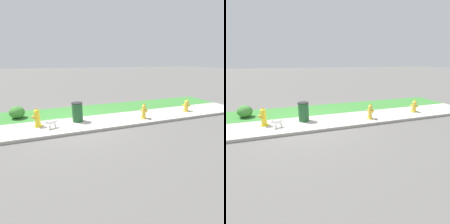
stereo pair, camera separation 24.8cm
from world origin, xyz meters
TOP-DOWN VIEW (x-y plane):
  - ground_plane at (0.00, 0.00)m, footprint 120.00×120.00m
  - sidewalk_pavement at (0.00, 0.00)m, footprint 18.00×1.94m
  - grass_verge at (0.00, 2.04)m, footprint 18.00×2.13m
  - street_curb at (0.00, -1.05)m, footprint 18.00×0.16m
  - fire_hydrant_far_end at (5.79, 0.01)m, footprint 0.36×0.36m
  - fire_hydrant_near_corner at (-1.68, 0.29)m, footprint 0.39×0.41m
  - fire_hydrant_across_street at (3.00, -0.30)m, footprint 0.34×0.37m
  - small_white_dog at (-1.16, -0.13)m, footprint 0.50×0.30m
  - trash_bin at (-0.01, 0.36)m, footprint 0.49×0.49m
  - shrub_bush_near_lamp at (-2.64, 1.82)m, footprint 0.69×0.69m

SIDE VIEW (x-z plane):
  - ground_plane at x=0.00m, z-range 0.00..0.00m
  - grass_verge at x=0.00m, z-range 0.00..0.01m
  - sidewalk_pavement at x=0.00m, z-range 0.00..0.01m
  - street_curb at x=0.00m, z-range 0.00..0.12m
  - small_white_dog at x=-1.16m, z-range 0.04..0.46m
  - shrub_bush_near_lamp at x=-2.64m, z-range 0.00..0.58m
  - fire_hydrant_far_end at x=5.79m, z-range -0.02..0.64m
  - fire_hydrant_across_street at x=3.00m, z-range -0.01..0.72m
  - fire_hydrant_near_corner at x=-1.68m, z-range -0.01..0.79m
  - trash_bin at x=-0.01m, z-range 0.00..0.87m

